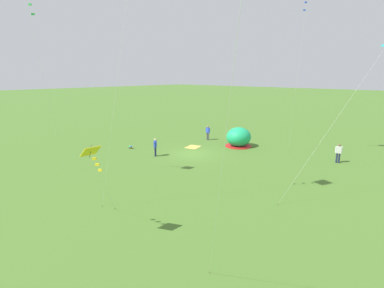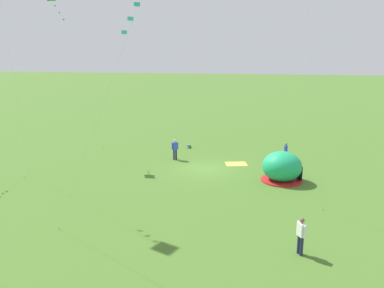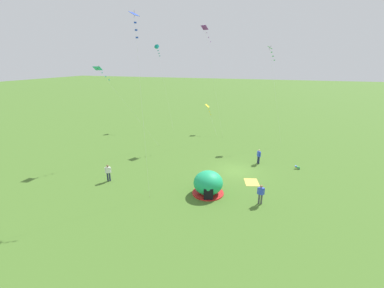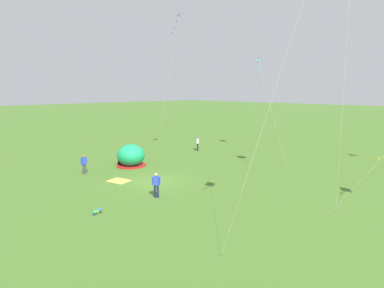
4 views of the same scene
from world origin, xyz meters
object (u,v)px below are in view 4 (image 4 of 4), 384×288
object	(u,v)px
popup_tent	(131,156)
person_with_toddler	(156,184)
person_center_field	(84,163)
kite_cyan	(259,64)
kite_blue	(177,23)
person_strolling	(198,143)
toddler_crawling	(97,211)

from	to	relation	value
popup_tent	person_with_toddler	distance (m)	9.40
person_center_field	kite_cyan	size ratio (longest dim) A/B	0.16
kite_blue	kite_cyan	bearing A→B (deg)	56.63
person_strolling	person_center_field	size ratio (longest dim) A/B	1.00
popup_tent	person_center_field	bearing A→B (deg)	-93.94
person_strolling	person_with_toddler	world-z (taller)	same
kite_blue	toddler_crawling	bearing A→B (deg)	-58.71
person_strolling	person_with_toddler	bearing A→B (deg)	-55.35
toddler_crawling	kite_cyan	distance (m)	24.21
person_strolling	person_center_field	world-z (taller)	same
person_with_toddler	kite_cyan	world-z (taller)	kite_cyan
person_strolling	person_center_field	xyz separation A→B (m)	(0.42, -14.50, 0.00)
popup_tent	kite_blue	world-z (taller)	kite_blue
popup_tent	person_center_field	size ratio (longest dim) A/B	1.63
toddler_crawling	kite_blue	distance (m)	21.60
person_strolling	person_center_field	distance (m)	14.50
toddler_crawling	person_with_toddler	world-z (taller)	person_with_toddler
popup_tent	person_strolling	bearing A→B (deg)	94.20
toddler_crawling	person_with_toddler	distance (m)	4.30
person_with_toddler	kite_blue	bearing A→B (deg)	131.58
toddler_crawling	person_with_toddler	size ratio (longest dim) A/B	0.32
person_with_toddler	kite_cyan	xyz separation A→B (m)	(-3.76, 17.55, 9.19)
person_center_field	kite_blue	distance (m)	17.00
toddler_crawling	kite_cyan	world-z (taller)	kite_cyan
toddler_crawling	person_center_field	size ratio (longest dim) A/B	0.32
toddler_crawling	person_with_toddler	xyz separation A→B (m)	(0.20, 4.23, 0.79)
popup_tent	kite_blue	size ratio (longest dim) A/B	0.19
person_strolling	kite_blue	xyz separation A→B (m)	(0.60, -3.68, 13.11)
person_with_toddler	kite_cyan	bearing A→B (deg)	102.08
popup_tent	kite_blue	bearing A→B (deg)	91.17
kite_blue	person_center_field	bearing A→B (deg)	-90.99
person_strolling	person_with_toddler	distance (m)	16.52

